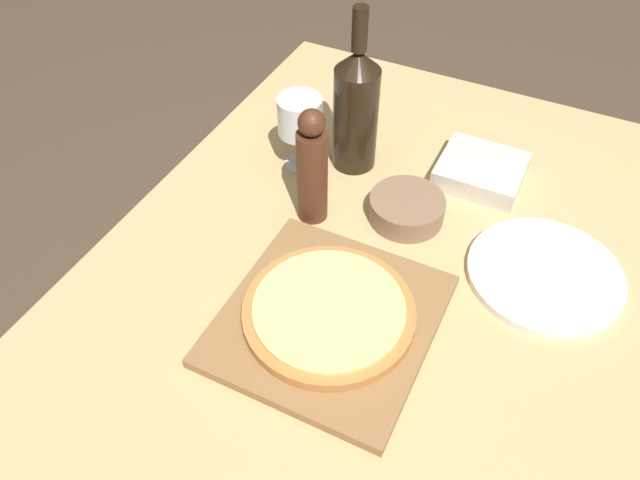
% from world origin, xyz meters
% --- Properties ---
extents(ground_plane, '(12.00, 12.00, 0.00)m').
position_xyz_m(ground_plane, '(0.00, 0.00, 0.00)').
color(ground_plane, '#4C3D2D').
extents(dining_table, '(0.93, 1.37, 0.75)m').
position_xyz_m(dining_table, '(0.00, 0.00, 0.66)').
color(dining_table, tan).
rests_on(dining_table, ground_plane).
extents(cutting_board, '(0.31, 0.33, 0.02)m').
position_xyz_m(cutting_board, '(-0.02, -0.09, 0.76)').
color(cutting_board, olive).
rests_on(cutting_board, dining_table).
extents(pizza, '(0.27, 0.27, 0.02)m').
position_xyz_m(pizza, '(-0.02, -0.09, 0.78)').
color(pizza, '#BC7A3D').
rests_on(pizza, cutting_board).
extents(wine_bottle, '(0.09, 0.09, 0.32)m').
position_xyz_m(wine_bottle, '(-0.15, 0.29, 0.88)').
color(wine_bottle, black).
rests_on(wine_bottle, dining_table).
extents(pepper_mill, '(0.05, 0.05, 0.23)m').
position_xyz_m(pepper_mill, '(-0.16, 0.12, 0.86)').
color(pepper_mill, '#4C2819').
rests_on(pepper_mill, dining_table).
extents(wine_glass, '(0.09, 0.09, 0.15)m').
position_xyz_m(wine_glass, '(-0.24, 0.24, 0.86)').
color(wine_glass, silver).
rests_on(wine_glass, dining_table).
extents(small_bowl, '(0.14, 0.14, 0.04)m').
position_xyz_m(small_bowl, '(-0.00, 0.19, 0.78)').
color(small_bowl, '#84664C').
rests_on(small_bowl, dining_table).
extents(dinner_plate, '(0.26, 0.26, 0.01)m').
position_xyz_m(dinner_plate, '(0.26, 0.15, 0.76)').
color(dinner_plate, white).
rests_on(dinner_plate, dining_table).
extents(food_container, '(0.16, 0.15, 0.04)m').
position_xyz_m(food_container, '(0.09, 0.35, 0.78)').
color(food_container, beige).
rests_on(food_container, dining_table).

